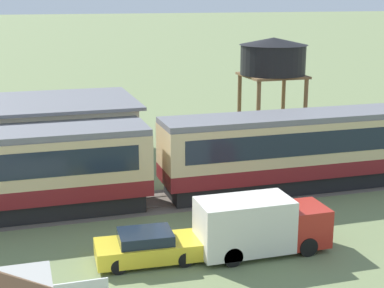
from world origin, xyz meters
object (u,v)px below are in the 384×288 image
passenger_train (160,158)px  delivery_truck_red (259,225)px  water_tower (273,58)px  station_building (53,129)px  parked_car_yellow (148,247)px

passenger_train → delivery_truck_red: size_ratio=13.63×
water_tower → delivery_truck_red: water_tower is taller
station_building → water_tower: size_ratio=1.40×
passenger_train → station_building: passenger_train is taller
passenger_train → parked_car_yellow: passenger_train is taller
water_tower → delivery_truck_red: 18.83m
passenger_train → water_tower: (10.29, 9.20, 3.82)m
passenger_train → delivery_truck_red: passenger_train is taller
delivery_truck_red → water_tower: bearing=64.3°
passenger_train → parked_car_yellow: size_ratio=17.32×
water_tower → passenger_train: bearing=-138.2°
station_building → passenger_train: bearing=-65.0°
passenger_train → station_building: bearing=115.0°
station_building → delivery_truck_red: bearing=-67.7°
parked_car_yellow → delivery_truck_red: 4.62m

